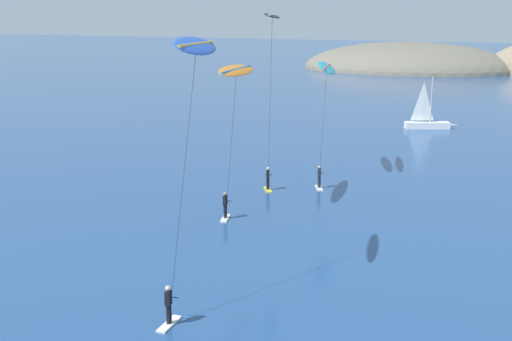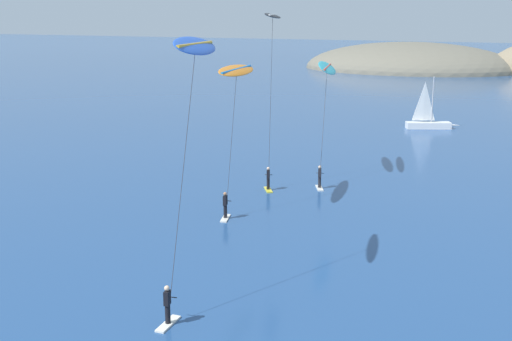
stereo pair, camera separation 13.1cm
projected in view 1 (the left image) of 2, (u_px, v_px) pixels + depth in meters
sailboat_near at (430, 123)px, 70.65m from camera, size 5.77×3.42×5.70m
kitesurfer_black at (272, 31)px, 45.73m from camera, size 2.97×6.26×12.41m
kitesurfer_blue at (194, 71)px, 27.12m from camera, size 2.12×7.09×11.40m
kitesurfer_cyan at (326, 75)px, 48.17m from camera, size 2.98×7.79×8.85m
kitesurfer_orange at (236, 80)px, 39.72m from camera, size 2.33×6.43×9.21m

